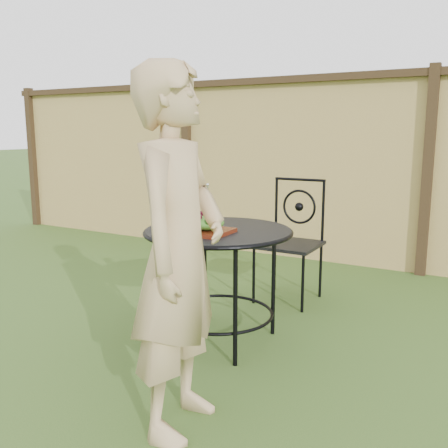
# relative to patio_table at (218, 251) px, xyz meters

# --- Properties ---
(ground) EXTENTS (60.00, 60.00, 0.00)m
(ground) POSITION_rel_patio_table_xyz_m (-0.40, 0.06, -0.59)
(ground) COLOR #284917
(ground) RESTS_ON ground
(fence) EXTENTS (8.00, 0.12, 1.90)m
(fence) POSITION_rel_patio_table_xyz_m (-0.40, 2.26, 0.36)
(fence) COLOR #E4C870
(fence) RESTS_ON ground
(patio_table) EXTENTS (0.92, 0.92, 0.72)m
(patio_table) POSITION_rel_patio_table_xyz_m (0.00, 0.00, 0.00)
(patio_table) COLOR black
(patio_table) RESTS_ON ground
(patio_chair) EXTENTS (0.46, 0.46, 0.95)m
(patio_chair) POSITION_rel_patio_table_xyz_m (0.09, 0.99, -0.08)
(patio_chair) COLOR black
(patio_chair) RESTS_ON ground
(diner) EXTENTS (0.48, 0.65, 1.61)m
(diner) POSITION_rel_patio_table_xyz_m (0.32, -0.89, 0.22)
(diner) COLOR tan
(diner) RESTS_ON ground
(salad_plate) EXTENTS (0.27, 0.27, 0.02)m
(salad_plate) POSITION_rel_patio_table_xyz_m (0.00, -0.15, 0.15)
(salad_plate) COLOR #3E1308
(salad_plate) RESTS_ON patio_table
(salad) EXTENTS (0.21, 0.21, 0.08)m
(salad) POSITION_rel_patio_table_xyz_m (0.00, -0.15, 0.20)
(salad) COLOR #235614
(salad) RESTS_ON salad_plate
(fork) EXTENTS (0.01, 0.01, 0.18)m
(fork) POSITION_rel_patio_table_xyz_m (0.01, -0.15, 0.33)
(fork) COLOR silver
(fork) RESTS_ON salad
(drinking_glass) EXTENTS (0.08, 0.08, 0.14)m
(drinking_glass) POSITION_rel_patio_table_xyz_m (-0.34, -0.04, 0.21)
(drinking_glass) COLOR #0D8FA0
(drinking_glass) RESTS_ON patio_table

